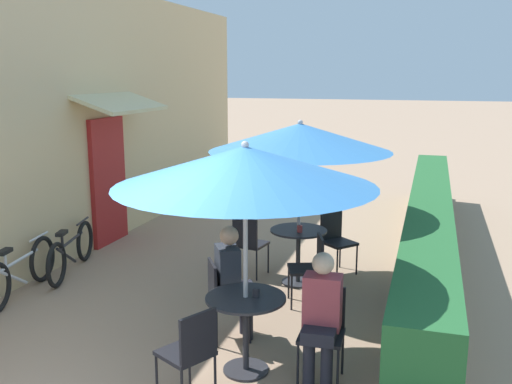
{
  "coord_description": "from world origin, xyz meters",
  "views": [
    {
      "loc": [
        2.72,
        -3.32,
        2.81
      ],
      "look_at": [
        0.15,
        4.96,
        1.0
      ],
      "focal_mm": 40.0,
      "sensor_mm": 36.0,
      "label": 1
    }
  ],
  "objects_px": {
    "coffee_cup_near": "(256,293)",
    "bicycle_second": "(71,251)",
    "cafe_chair_near_right": "(191,349)",
    "bicycle_leaning": "(20,272)",
    "seated_patron_near_back": "(321,313)",
    "cafe_chair_mid_back": "(336,237)",
    "seated_patron_near_left": "(233,277)",
    "patio_table_mid": "(298,245)",
    "coffee_cup_mid": "(300,229)",
    "patio_table_near": "(246,318)",
    "cafe_chair_near_left": "(223,293)",
    "cafe_chair_mid_left": "(249,241)",
    "patio_umbrella_near": "(245,166)",
    "cafe_chair_mid_right": "(311,264)",
    "patio_umbrella_mid": "(300,137)",
    "cafe_chair_near_back": "(323,326)"
  },
  "relations": [
    {
      "from": "seated_patron_near_left",
      "to": "patio_umbrella_mid",
      "type": "distance_m",
      "value": 2.25
    },
    {
      "from": "cafe_chair_mid_left",
      "to": "cafe_chair_mid_back",
      "type": "xyz_separation_m",
      "value": [
        1.13,
        0.54,
        0.0
      ]
    },
    {
      "from": "patio_umbrella_mid",
      "to": "bicycle_leaning",
      "type": "bearing_deg",
      "value": -155.18
    },
    {
      "from": "patio_table_near",
      "to": "cafe_chair_near_right",
      "type": "distance_m",
      "value": 0.73
    },
    {
      "from": "patio_umbrella_mid",
      "to": "cafe_chair_near_back",
      "type": "bearing_deg",
      "value": -71.67
    },
    {
      "from": "seated_patron_near_back",
      "to": "cafe_chair_mid_back",
      "type": "distance_m",
      "value": 3.08
    },
    {
      "from": "cafe_chair_mid_right",
      "to": "cafe_chair_mid_back",
      "type": "bearing_deg",
      "value": -23.95
    },
    {
      "from": "patio_table_near",
      "to": "patio_umbrella_mid",
      "type": "bearing_deg",
      "value": 91.34
    },
    {
      "from": "coffee_cup_mid",
      "to": "cafe_chair_near_left",
      "type": "bearing_deg",
      "value": -103.88
    },
    {
      "from": "coffee_cup_near",
      "to": "bicycle_second",
      "type": "bearing_deg",
      "value": 150.96
    },
    {
      "from": "patio_table_mid",
      "to": "coffee_cup_mid",
      "type": "relative_size",
      "value": 8.47
    },
    {
      "from": "patio_umbrella_near",
      "to": "patio_umbrella_mid",
      "type": "relative_size",
      "value": 1.0
    },
    {
      "from": "patio_table_mid",
      "to": "cafe_chair_near_left",
      "type": "bearing_deg",
      "value": -101.76
    },
    {
      "from": "patio_table_mid",
      "to": "bicycle_leaning",
      "type": "xyz_separation_m",
      "value": [
        -3.28,
        -1.52,
        -0.21
      ]
    },
    {
      "from": "cafe_chair_mid_left",
      "to": "cafe_chair_mid_right",
      "type": "distance_m",
      "value": 1.26
    },
    {
      "from": "cafe_chair_mid_left",
      "to": "patio_umbrella_near",
      "type": "bearing_deg",
      "value": -62.26
    },
    {
      "from": "coffee_cup_near",
      "to": "patio_table_mid",
      "type": "bearing_deg",
      "value": 93.56
    },
    {
      "from": "seated_patron_near_left",
      "to": "cafe_chair_mid_back",
      "type": "xyz_separation_m",
      "value": [
        0.7,
        2.41,
        -0.17
      ]
    },
    {
      "from": "cafe_chair_near_right",
      "to": "bicycle_leaning",
      "type": "xyz_separation_m",
      "value": [
        -3.06,
        1.6,
        -0.18
      ]
    },
    {
      "from": "cafe_chair_near_left",
      "to": "coffee_cup_near",
      "type": "bearing_deg",
      "value": 12.6
    },
    {
      "from": "patio_table_near",
      "to": "coffee_cup_near",
      "type": "bearing_deg",
      "value": 14.05
    },
    {
      "from": "seated_patron_near_left",
      "to": "cafe_chair_near_back",
      "type": "xyz_separation_m",
      "value": [
        1.07,
        -0.53,
        -0.17
      ]
    },
    {
      "from": "cafe_chair_near_right",
      "to": "cafe_chair_mid_back",
      "type": "height_order",
      "value": "same"
    },
    {
      "from": "cafe_chair_mid_left",
      "to": "bicycle_leaning",
      "type": "relative_size",
      "value": 0.5
    },
    {
      "from": "cafe_chair_near_back",
      "to": "patio_table_mid",
      "type": "height_order",
      "value": "cafe_chair_near_back"
    },
    {
      "from": "seated_patron_near_left",
      "to": "seated_patron_near_back",
      "type": "distance_m",
      "value": 1.25
    },
    {
      "from": "coffee_cup_near",
      "to": "cafe_chair_mid_left",
      "type": "bearing_deg",
      "value": 109.45
    },
    {
      "from": "coffee_cup_near",
      "to": "bicycle_leaning",
      "type": "bearing_deg",
      "value": 165.26
    },
    {
      "from": "patio_umbrella_near",
      "to": "bicycle_second",
      "type": "height_order",
      "value": "patio_umbrella_near"
    },
    {
      "from": "patio_umbrella_near",
      "to": "cafe_chair_mid_right",
      "type": "height_order",
      "value": "patio_umbrella_near"
    },
    {
      "from": "patio_umbrella_near",
      "to": "cafe_chair_mid_back",
      "type": "height_order",
      "value": "patio_umbrella_near"
    },
    {
      "from": "cafe_chair_near_left",
      "to": "seated_patron_near_left",
      "type": "height_order",
      "value": "seated_patron_near_left"
    },
    {
      "from": "bicycle_second",
      "to": "cafe_chair_mid_left",
      "type": "bearing_deg",
      "value": -0.31
    },
    {
      "from": "cafe_chair_near_right",
      "to": "coffee_cup_near",
      "type": "relative_size",
      "value": 9.67
    },
    {
      "from": "cafe_chair_mid_back",
      "to": "bicycle_second",
      "type": "bearing_deg",
      "value": -31.61
    },
    {
      "from": "cafe_chair_near_back",
      "to": "cafe_chair_mid_right",
      "type": "relative_size",
      "value": 1.0
    },
    {
      "from": "cafe_chair_mid_left",
      "to": "bicycle_second",
      "type": "bearing_deg",
      "value": -155.4
    },
    {
      "from": "cafe_chair_near_back",
      "to": "bicycle_second",
      "type": "distance_m",
      "value": 4.34
    },
    {
      "from": "seated_patron_near_back",
      "to": "patio_table_mid",
      "type": "bearing_deg",
      "value": -74.34
    },
    {
      "from": "coffee_cup_near",
      "to": "cafe_chair_mid_back",
      "type": "relative_size",
      "value": 0.1
    },
    {
      "from": "cafe_chair_mid_left",
      "to": "patio_table_near",
      "type": "bearing_deg",
      "value": -62.26
    },
    {
      "from": "patio_table_near",
      "to": "coffee_cup_mid",
      "type": "distance_m",
      "value": 2.34
    },
    {
      "from": "cafe_chair_mid_left",
      "to": "patio_umbrella_mid",
      "type": "bearing_deg",
      "value": 6.05
    },
    {
      "from": "patio_umbrella_mid",
      "to": "patio_table_mid",
      "type": "bearing_deg",
      "value": 0.0
    },
    {
      "from": "seated_patron_near_left",
      "to": "coffee_cup_near",
      "type": "xyz_separation_m",
      "value": [
        0.44,
        -0.61,
        0.11
      ]
    },
    {
      "from": "patio_umbrella_near",
      "to": "coffee_cup_near",
      "type": "height_order",
      "value": "patio_umbrella_near"
    },
    {
      "from": "cafe_chair_near_back",
      "to": "patio_umbrella_mid",
      "type": "distance_m",
      "value": 2.87
    },
    {
      "from": "cafe_chair_near_left",
      "to": "coffee_cup_mid",
      "type": "relative_size",
      "value": 9.67
    },
    {
      "from": "patio_umbrella_near",
      "to": "patio_umbrella_mid",
      "type": "xyz_separation_m",
      "value": [
        -0.06,
        2.44,
        0.0
      ]
    },
    {
      "from": "patio_umbrella_near",
      "to": "cafe_chair_mid_right",
      "type": "relative_size",
      "value": 2.74
    }
  ]
}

